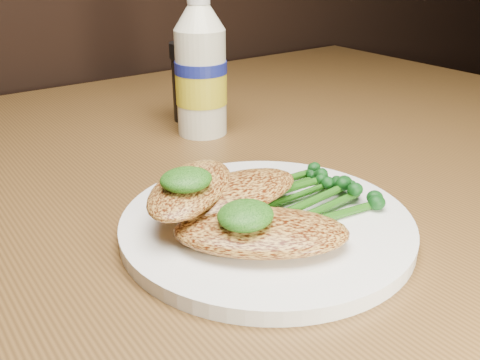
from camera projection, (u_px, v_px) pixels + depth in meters
plate at (267, 224)px, 0.42m from camera, size 0.24×0.24×0.01m
chicken_front at (261, 231)px, 0.38m from camera, size 0.15×0.13×0.02m
chicken_mid at (233, 192)px, 0.42m from camera, size 0.13×0.07×0.02m
chicken_back at (191, 188)px, 0.41m from camera, size 0.12×0.12×0.02m
pesto_front at (246, 215)px, 0.37m from camera, size 0.06×0.05×0.02m
pesto_back at (186, 180)px, 0.40m from camera, size 0.04×0.04×0.02m
broccolini_bundle at (305, 193)px, 0.44m from camera, size 0.13×0.11×0.02m
mayo_bottle at (200, 62)px, 0.61m from camera, size 0.07×0.07×0.17m
pepper_grinder at (187, 82)px, 0.67m from camera, size 0.05×0.05×0.10m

